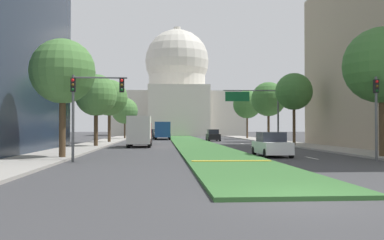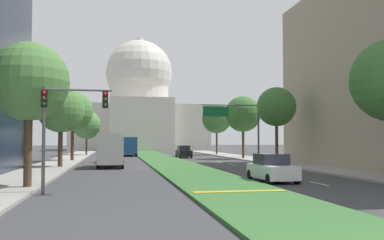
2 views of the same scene
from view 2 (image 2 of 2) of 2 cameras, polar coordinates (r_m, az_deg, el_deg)
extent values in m
plane|color=#3D3D3F|center=(56.32, -4.46, -5.31)|extent=(260.00, 260.00, 0.00)
cube|color=#386B33|center=(51.46, -3.89, -5.49)|extent=(5.04, 88.07, 0.14)
cube|color=gold|center=(20.32, 6.53, -9.64)|extent=(4.53, 0.50, 0.04)
cube|color=silver|center=(26.34, 16.91, -8.27)|extent=(0.16, 2.40, 0.01)
cube|color=silver|center=(35.54, 9.40, -6.85)|extent=(0.16, 2.40, 0.01)
cube|color=silver|center=(43.70, 5.55, -6.08)|extent=(0.16, 2.40, 0.01)
cube|color=silver|center=(49.04, 3.76, -5.71)|extent=(0.16, 2.40, 0.01)
cube|color=silver|center=(66.76, -0.08, -4.89)|extent=(0.16, 2.40, 0.01)
cube|color=#9E9991|center=(46.61, -17.74, -5.66)|extent=(4.00, 88.07, 0.15)
cube|color=#9E9991|center=(49.48, 10.47, -5.56)|extent=(4.00, 88.07, 0.15)
cube|color=beige|center=(105.08, -7.23, -1.09)|extent=(32.52, 19.18, 10.83)
cube|color=beige|center=(93.54, -6.83, -0.57)|extent=(14.31, 4.00, 11.92)
cylinder|color=beige|center=(105.61, -7.21, 3.34)|extent=(14.57, 14.57, 5.46)
sphere|color=beige|center=(106.34, -7.19, 6.34)|extent=(16.46, 16.46, 16.46)
cylinder|color=beige|center=(107.74, -7.17, 10.24)|extent=(1.80, 1.80, 3.00)
cylinder|color=#515456|center=(21.32, -19.54, -2.60)|extent=(0.16, 0.16, 5.20)
cube|color=black|center=(21.41, -19.46, 2.76)|extent=(0.28, 0.24, 0.84)
sphere|color=red|center=(21.30, -19.51, 3.54)|extent=(0.18, 0.18, 0.18)
sphere|color=#4C380F|center=(21.27, -19.52, 2.79)|extent=(0.18, 0.18, 0.18)
sphere|color=#0F4219|center=(21.25, -19.53, 2.04)|extent=(0.18, 0.18, 0.18)
cylinder|color=#515456|center=(21.26, -15.17, 3.95)|extent=(3.20, 0.10, 0.10)
cube|color=black|center=(21.15, -11.72, 2.73)|extent=(0.28, 0.24, 0.84)
sphere|color=red|center=(21.04, -11.72, 3.52)|extent=(0.18, 0.18, 0.18)
sphere|color=#4C380F|center=(21.01, -11.73, 2.76)|extent=(0.18, 0.18, 0.18)
sphere|color=#0F4219|center=(20.99, -11.74, 2.00)|extent=(0.18, 0.18, 0.18)
cylinder|color=#515456|center=(45.95, 9.03, -1.84)|extent=(0.20, 0.20, 6.50)
cylinder|color=#515456|center=(45.13, 5.19, 2.03)|extent=(6.35, 0.12, 0.12)
cube|color=#146033|center=(44.63, 3.25, 1.18)|extent=(2.80, 0.08, 1.10)
cylinder|color=#4C3823|center=(23.77, -21.42, -3.33)|extent=(0.42, 0.42, 4.56)
sphere|color=#4C7F3D|center=(23.96, -21.28, 4.91)|extent=(4.21, 4.21, 4.21)
cylinder|color=#4C3823|center=(40.22, -17.48, -3.26)|extent=(0.41, 0.41, 4.24)
sphere|color=#4C7F3D|center=(40.31, -17.42, 1.46)|extent=(4.34, 4.34, 4.34)
cylinder|color=#4C3823|center=(43.95, 11.45, -2.84)|extent=(0.32, 0.32, 4.88)
sphere|color=#3D7033|center=(44.07, 11.41, 1.79)|extent=(4.05, 4.05, 4.05)
cylinder|color=#4C3823|center=(52.09, -15.97, -2.86)|extent=(0.39, 0.39, 4.67)
sphere|color=#4C7F3D|center=(52.20, -15.92, 1.15)|extent=(4.79, 4.79, 4.79)
cylinder|color=#4C3823|center=(56.40, 6.97, -2.90)|extent=(0.33, 0.33, 4.70)
sphere|color=#3D7033|center=(56.50, 6.95, 0.82)|extent=(4.81, 4.81, 4.81)
cylinder|color=#4C3823|center=(69.60, -14.17, -3.20)|extent=(0.30, 0.30, 3.69)
sphere|color=#4C7F3D|center=(69.64, -14.14, -0.66)|extent=(4.54, 4.54, 4.54)
cylinder|color=#4C3823|center=(70.45, 3.38, -2.84)|extent=(0.30, 0.30, 4.73)
sphere|color=#3D7033|center=(70.54, 3.37, 0.18)|extent=(4.93, 4.93, 4.93)
cube|color=silver|center=(26.81, 10.86, -6.88)|extent=(1.96, 4.29, 0.83)
cube|color=#282D38|center=(26.92, 10.71, -5.25)|extent=(1.71, 2.07, 0.68)
cylinder|color=black|center=(25.64, 14.12, -7.75)|extent=(0.23, 0.64, 0.64)
cylinder|color=black|center=(24.95, 10.44, -7.93)|extent=(0.23, 0.64, 0.64)
cylinder|color=black|center=(28.72, 11.24, -7.22)|extent=(0.23, 0.64, 0.64)
cylinder|color=black|center=(28.10, 7.90, -7.35)|extent=(0.23, 0.64, 0.64)
cube|color=black|center=(48.50, -10.98, -4.93)|extent=(2.17, 4.68, 0.87)
cube|color=#282D38|center=(48.29, -10.99, -4.00)|extent=(1.79, 2.30, 0.71)
cylinder|color=black|center=(50.41, -11.82, -5.21)|extent=(0.26, 0.65, 0.64)
cylinder|color=black|center=(50.29, -9.85, -5.24)|extent=(0.26, 0.65, 0.64)
cylinder|color=black|center=(46.75, -12.21, -5.42)|extent=(0.26, 0.65, 0.64)
cylinder|color=black|center=(46.62, -10.09, -5.44)|extent=(0.26, 0.65, 0.64)
cube|color=black|center=(59.45, -1.12, -4.55)|extent=(1.78, 4.22, 0.84)
cube|color=#282D38|center=(59.60, -1.15, -3.81)|extent=(1.56, 2.03, 0.69)
cylinder|color=black|center=(57.97, -0.07, -4.92)|extent=(0.22, 0.64, 0.64)
cylinder|color=black|center=(57.70, -1.64, -4.93)|extent=(0.22, 0.64, 0.64)
cylinder|color=black|center=(61.23, -0.63, -4.80)|extent=(0.22, 0.64, 0.64)
cylinder|color=black|center=(60.97, -2.13, -4.81)|extent=(0.22, 0.64, 0.64)
cube|color=#4C5156|center=(75.59, -10.75, -4.12)|extent=(2.11, 4.78, 0.79)
cube|color=#282D38|center=(75.39, -10.75, -3.58)|extent=(1.77, 2.33, 0.64)
cylinder|color=black|center=(77.54, -11.32, -4.29)|extent=(0.25, 0.65, 0.64)
cylinder|color=black|center=(77.45, -10.04, -4.30)|extent=(0.25, 0.65, 0.64)
cylinder|color=black|center=(73.76, -11.50, -4.38)|extent=(0.25, 0.65, 0.64)
cylinder|color=black|center=(73.66, -10.15, -4.39)|extent=(0.25, 0.65, 0.64)
cube|color=#4C5156|center=(87.23, -10.62, -3.91)|extent=(2.04, 4.23, 0.80)
cube|color=#282D38|center=(87.05, -10.61, -3.43)|extent=(1.70, 2.07, 0.65)
cylinder|color=black|center=(88.80, -11.21, -4.07)|extent=(0.26, 0.65, 0.64)
cylinder|color=black|center=(88.89, -10.15, -4.08)|extent=(0.26, 0.65, 0.64)
cylinder|color=black|center=(85.58, -11.11, -4.13)|extent=(0.26, 0.65, 0.64)
cylinder|color=black|center=(85.67, -10.01, -4.14)|extent=(0.26, 0.65, 0.64)
cube|color=maroon|center=(42.39, -10.99, -4.19)|extent=(2.30, 2.00, 2.20)
cube|color=silver|center=(39.18, -11.03, -3.81)|extent=(2.30, 4.40, 2.80)
cylinder|color=black|center=(42.45, -12.43, -5.53)|extent=(0.30, 0.90, 0.90)
cylinder|color=black|center=(42.43, -9.58, -5.55)|extent=(0.30, 0.90, 0.90)
cylinder|color=black|center=(38.16, -12.65, -5.86)|extent=(0.30, 0.90, 0.90)
cylinder|color=black|center=(38.14, -9.48, -5.89)|extent=(0.30, 0.90, 0.90)
cube|color=#1E4C8C|center=(68.26, -8.73, -3.39)|extent=(2.50, 11.00, 2.50)
cube|color=#232833|center=(68.26, -8.73, -3.09)|extent=(2.52, 10.12, 0.90)
cylinder|color=black|center=(72.56, -9.75, -4.28)|extent=(0.32, 1.00, 1.00)
cylinder|color=black|center=(72.63, -7.93, -4.29)|extent=(0.32, 1.00, 1.00)
cylinder|color=black|center=(64.37, -9.66, -4.50)|extent=(0.32, 1.00, 1.00)
cylinder|color=black|center=(64.44, -7.61, -4.51)|extent=(0.32, 1.00, 1.00)
camera|label=1|loc=(4.99, 146.97, -4.41)|focal=39.58mm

